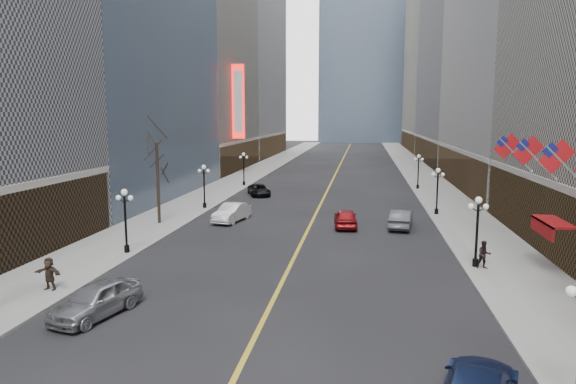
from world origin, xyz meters
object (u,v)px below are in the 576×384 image
(car_nb_near, at_px, (96,299))
(streetlamp_west_3, at_px, (244,165))
(car_sb_far, at_px, (401,219))
(streetlamp_east_3, at_px, (418,168))
(streetlamp_east_1, at_px, (477,224))
(car_nb_mid, at_px, (232,212))
(streetlamp_west_1, at_px, (125,214))
(streetlamp_west_2, at_px, (204,182))
(car_nb_far, at_px, (259,190))
(car_sb_mid, at_px, (346,218))
(streetlamp_east_2, at_px, (437,186))

(car_nb_near, bearing_deg, streetlamp_west_3, 109.58)
(car_nb_near, distance_m, car_sb_far, 27.62)
(streetlamp_east_3, height_order, car_sb_far, streetlamp_east_3)
(car_nb_near, bearing_deg, streetlamp_east_1, 43.69)
(streetlamp_east_3, xyz_separation_m, car_nb_mid, (-19.16, -23.77, -2.06))
(streetlamp_east_3, bearing_deg, streetlamp_west_1, -123.25)
(streetlamp_west_2, distance_m, car_nb_far, 10.89)
(streetlamp_west_1, distance_m, car_nb_mid, 13.17)
(streetlamp_west_3, bearing_deg, car_nb_near, -85.53)
(streetlamp_west_2, xyz_separation_m, car_sb_mid, (14.95, -6.73, -2.08))
(streetlamp_east_2, bearing_deg, car_nb_mid, -163.24)
(car_sb_mid, xyz_separation_m, car_sb_far, (4.79, 0.33, 0.01))
(streetlamp_east_2, relative_size, streetlamp_west_1, 1.00)
(streetlamp_west_3, height_order, car_nb_mid, streetlamp_west_3)
(car_nb_far, xyz_separation_m, car_sb_far, (15.95, -16.36, 0.13))
(streetlamp_east_1, xyz_separation_m, car_sb_mid, (-8.65, 11.27, -2.08))
(streetlamp_east_1, bearing_deg, car_nb_far, 125.32)
(car_nb_far, bearing_deg, streetlamp_west_1, -118.46)
(streetlamp_east_2, distance_m, car_sb_mid, 11.15)
(streetlamp_east_2, bearing_deg, streetlamp_west_2, 180.00)
(car_sb_mid, bearing_deg, car_nb_near, 58.97)
(streetlamp_east_1, xyz_separation_m, streetlamp_west_2, (-23.60, 18.00, 0.00))
(streetlamp_east_2, relative_size, car_nb_mid, 0.88)
(streetlamp_west_2, height_order, streetlamp_west_3, same)
(car_nb_far, bearing_deg, streetlamp_east_2, -47.43)
(streetlamp_west_1, xyz_separation_m, streetlamp_west_2, (0.00, 18.00, 0.00))
(streetlamp_west_2, bearing_deg, car_nb_near, -82.76)
(streetlamp_west_1, height_order, streetlamp_west_2, same)
(streetlamp_west_3, height_order, car_sb_far, streetlamp_west_3)
(car_nb_near, relative_size, car_sb_far, 1.00)
(streetlamp_west_1, xyz_separation_m, car_nb_far, (3.79, 27.96, -2.21))
(car_sb_mid, bearing_deg, streetlamp_east_3, -113.29)
(streetlamp_east_2, xyz_separation_m, streetlamp_west_2, (-23.60, 0.00, 0.00))
(streetlamp_west_1, height_order, car_sb_mid, streetlamp_west_1)
(streetlamp_east_1, height_order, streetlamp_east_3, same)
(car_nb_near, height_order, car_nb_far, car_nb_near)
(streetlamp_west_1, relative_size, car_nb_far, 0.91)
(car_sb_far, bearing_deg, streetlamp_east_2, -112.59)
(streetlamp_west_2, bearing_deg, streetlamp_east_1, -37.33)
(streetlamp_west_1, bearing_deg, car_sb_far, 30.44)
(car_nb_near, xyz_separation_m, car_sb_mid, (11.29, 22.13, -0.03))
(car_nb_mid, height_order, car_nb_far, car_nb_mid)
(streetlamp_east_3, distance_m, car_nb_far, 21.49)
(streetlamp_west_1, bearing_deg, streetlamp_east_2, 37.33)
(streetlamp_east_3, bearing_deg, streetlamp_west_3, 180.00)
(streetlamp_east_1, xyz_separation_m, car_sb_far, (-3.86, 11.60, -2.07))
(streetlamp_west_1, height_order, car_sb_far, streetlamp_west_1)
(streetlamp_west_2, bearing_deg, streetlamp_east_3, 37.33)
(streetlamp_east_2, bearing_deg, streetlamp_east_1, -90.00)
(streetlamp_east_1, height_order, car_sb_far, streetlamp_east_1)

